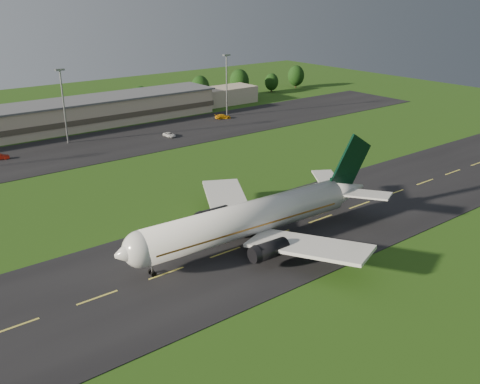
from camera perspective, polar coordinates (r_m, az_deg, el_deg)
ground at (r=86.96m, az=-1.57°, el=-6.52°), size 360.00×360.00×0.00m
taxiway at (r=86.94m, az=-1.57°, el=-6.49°), size 220.00×30.00×0.10m
apron at (r=147.36m, az=-18.53°, el=4.00°), size 260.00×30.00×0.10m
airliner at (r=87.95m, az=1.27°, el=-2.82°), size 51.30×42.13×15.57m
terminal at (r=170.66m, az=-19.53°, el=7.45°), size 145.00×16.00×8.40m
light_mast_centre at (r=153.50m, az=-18.37°, el=9.55°), size 2.40×1.20×20.35m
light_mast_east at (r=179.36m, az=-1.44°, el=12.06°), size 2.40×1.20×20.35m
tree_line at (r=188.68m, az=-13.61°, el=9.57°), size 201.56×8.58×10.55m
service_vehicle_b at (r=146.50m, az=-24.24°, el=3.45°), size 4.62×2.65×1.44m
service_vehicle_c at (r=156.25m, az=-7.55°, el=6.08°), size 2.42×4.61×1.24m
service_vehicle_d at (r=177.46m, az=-1.84°, el=8.06°), size 5.63×3.67×1.52m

